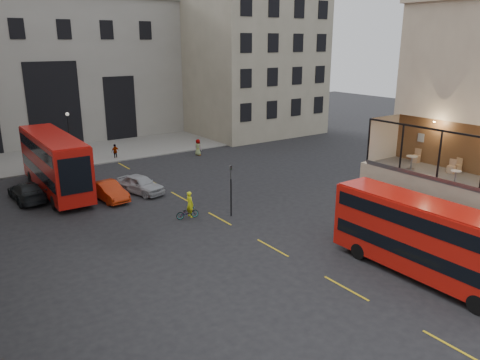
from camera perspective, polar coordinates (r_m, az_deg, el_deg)
ground at (r=26.61m, az=15.75°, el=-11.37°), size 140.00×140.00×0.00m
host_frontage at (r=30.74m, az=23.84°, el=-3.78°), size 3.00×11.00×4.50m
cafe_floor at (r=30.07m, az=24.34°, el=0.34°), size 3.00×10.00×0.10m
gateway at (r=63.94m, az=-23.26°, el=12.75°), size 35.00×10.60×18.00m
building_right at (r=66.80m, az=0.38°, el=15.02°), size 16.60×18.60×20.00m
pavement_far at (r=55.27m, az=-20.90°, el=2.78°), size 40.00×12.00×0.12m
traffic_light_near at (r=33.28m, az=-1.11°, el=-0.50°), size 0.16×0.20×3.80m
street_lamp_b at (r=51.00m, az=-20.01°, el=4.48°), size 0.36×0.36×5.33m
bus_near at (r=26.60m, az=21.60°, el=-6.36°), size 2.51×10.53×4.20m
bus_far at (r=41.47m, az=-21.70°, el=2.22°), size 2.97×12.31×4.90m
car_a at (r=39.74m, az=-12.06°, el=-0.51°), size 3.17×4.90×1.55m
car_b at (r=38.67m, az=-15.74°, el=-1.30°), size 2.06×4.63×1.48m
car_c at (r=40.73m, az=-24.53°, el=-1.29°), size 2.31×5.24×1.49m
bicycle at (r=33.67m, az=-6.43°, el=-3.98°), size 1.73×0.84×0.87m
cyclist at (r=33.79m, az=-6.14°, el=-2.95°), size 0.54×0.75×1.92m
pedestrian_b at (r=49.90m, az=-21.30°, el=2.40°), size 1.27×1.41×1.90m
pedestrian_c at (r=52.14m, az=-14.97°, el=3.38°), size 1.01×0.58×1.61m
pedestrian_d at (r=52.16m, az=-5.14°, el=4.00°), size 0.80×1.01×1.81m
cafe_table_mid at (r=28.58m, az=24.80°, el=0.58°), size 0.57×0.57×0.71m
cafe_table_far at (r=30.61m, az=20.19°, el=2.25°), size 0.67×0.67×0.84m
cafe_chair_b at (r=30.71m, az=24.34°, el=1.24°), size 0.49×0.49×0.83m
cafe_chair_c at (r=31.16m, az=24.90°, el=1.38°), size 0.48×0.48×0.84m
cafe_chair_d at (r=32.57m, az=20.65°, el=2.50°), size 0.48×0.48×0.89m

